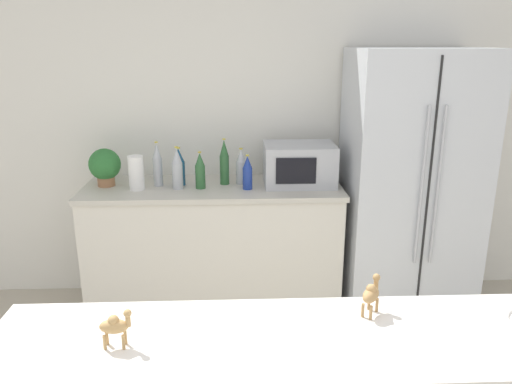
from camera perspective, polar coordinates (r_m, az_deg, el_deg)
name	(u,v)px	position (r m, az deg, el deg)	size (l,w,h in m)	color
wall_back	(251,126)	(3.68, -0.52, 7.61)	(8.00, 0.06, 2.55)	silver
back_counter	(214,247)	(3.59, -4.78, -6.29)	(1.76, 0.63, 0.92)	silver
refrigerator	(409,186)	(3.58, 17.11, 0.68)	(0.86, 0.70, 1.83)	silver
potted_plant	(105,166)	(3.54, -16.89, 2.89)	(0.21, 0.21, 0.26)	#9E6B47
paper_towel_roll	(136,173)	(3.39, -13.53, 2.14)	(0.10, 0.10, 0.23)	white
microwave	(299,164)	(3.44, 4.95, 3.18)	(0.48, 0.37, 0.28)	#B2B5BA
back_bottle_0	(177,169)	(3.35, -8.99, 2.63)	(0.07, 0.07, 0.29)	#B2B7BC
back_bottle_1	(179,167)	(3.45, -8.80, 2.82)	(0.08, 0.08, 0.26)	navy
back_bottle_2	(224,163)	(3.43, -3.64, 3.38)	(0.06, 0.06, 0.32)	#2D6033
back_bottle_3	(200,171)	(3.35, -6.40, 2.41)	(0.07, 0.07, 0.25)	#2D6033
back_bottle_4	(241,167)	(3.44, -1.72, 2.89)	(0.07, 0.07, 0.25)	#B2B7BC
back_bottle_5	(247,173)	(3.31, -0.98, 2.20)	(0.06, 0.06, 0.23)	navy
back_bottle_6	(157,165)	(3.45, -11.20, 3.07)	(0.06, 0.06, 0.31)	#B2B7BC
camel_figurine	(115,325)	(1.63, -15.79, -14.46)	(0.10, 0.05, 0.13)	tan
camel_figurine_second	(371,293)	(1.79, 13.05, -11.23)	(0.09, 0.10, 0.13)	#A87F4C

